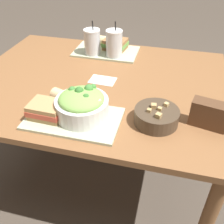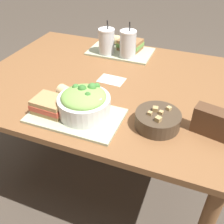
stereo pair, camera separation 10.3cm
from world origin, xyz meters
TOP-DOWN VIEW (x-y plane):
  - ground_plane at (0.00, 0.00)m, footprint 12.00×12.00m
  - dining_table at (0.00, 0.00)m, footprint 1.34×1.03m
  - tray_near at (0.00, -0.34)m, footprint 0.39×0.24m
  - tray_far at (-0.05, 0.35)m, footprint 0.39×0.24m
  - salad_bowl at (0.03, -0.32)m, footprint 0.22×0.22m
  - soup_bowl at (0.34, -0.27)m, footprint 0.18×0.18m
  - sandwich_near at (-0.11, -0.36)m, footprint 0.15×0.12m
  - baguette_near at (-0.05, -0.26)m, footprint 0.19×0.11m
  - sandwich_far at (-0.00, 0.40)m, footprint 0.16×0.14m
  - baguette_far at (-0.05, 0.44)m, footprint 0.18×0.08m
  - drink_cup_dark at (-0.12, 0.29)m, footprint 0.10×0.10m
  - drink_cup_red at (0.02, 0.29)m, footprint 0.10×0.10m
  - chip_bag at (0.54, -0.24)m, footprint 0.16×0.09m
  - napkin_folded at (0.03, 0.01)m, footprint 0.14×0.10m

SIDE VIEW (x-z plane):
  - ground_plane at x=0.00m, z-range 0.00..0.00m
  - dining_table at x=0.00m, z-range 0.28..1.02m
  - napkin_folded at x=0.03m, z-range 0.74..0.74m
  - tray_near at x=0.00m, z-range 0.74..0.75m
  - tray_far at x=-0.05m, z-range 0.74..0.75m
  - soup_bowl at x=0.34m, z-range 0.73..0.82m
  - baguette_near at x=-0.05m, z-range 0.75..0.81m
  - baguette_far at x=-0.05m, z-range 0.75..0.81m
  - sandwich_near at x=-0.11m, z-range 0.75..0.82m
  - sandwich_far at x=0.00m, z-range 0.75..0.82m
  - chip_bag at x=0.54m, z-range 0.74..0.85m
  - salad_bowl at x=0.03m, z-range 0.75..0.87m
  - drink_cup_dark at x=-0.12m, z-range 0.72..0.93m
  - drink_cup_red at x=0.02m, z-range 0.72..0.93m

